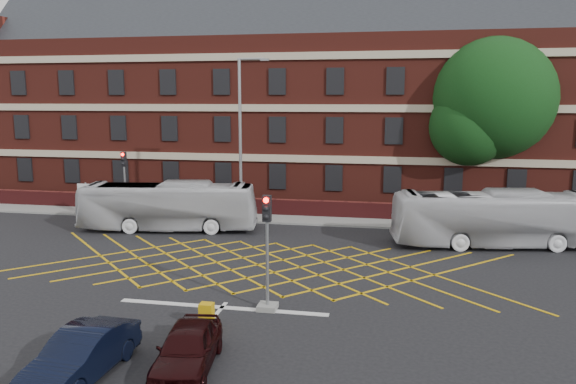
% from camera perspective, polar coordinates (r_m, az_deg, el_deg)
% --- Properties ---
extents(ground, '(120.00, 120.00, 0.00)m').
position_cam_1_polar(ground, '(24.60, -4.23, -8.73)').
color(ground, black).
rests_on(ground, ground).
extents(victorian_building, '(51.00, 12.17, 20.40)m').
position_cam_1_polar(victorian_building, '(44.91, 3.39, 9.72)').
color(victorian_building, maroon).
rests_on(victorian_building, ground).
extents(boundary_wall, '(56.00, 0.50, 1.10)m').
position_cam_1_polar(boundary_wall, '(36.76, 1.04, -1.66)').
color(boundary_wall, '#511516').
rests_on(boundary_wall, ground).
extents(far_pavement, '(60.00, 3.00, 0.12)m').
position_cam_1_polar(far_pavement, '(35.90, 0.77, -2.73)').
color(far_pavement, slate).
rests_on(far_pavement, ground).
extents(box_junction_hatching, '(8.22, 8.22, 0.02)m').
position_cam_1_polar(box_junction_hatching, '(26.44, -3.10, -7.38)').
color(box_junction_hatching, '#CC990C').
rests_on(box_junction_hatching, ground).
extents(stop_line, '(8.00, 0.30, 0.02)m').
position_cam_1_polar(stop_line, '(21.43, -6.72, -11.56)').
color(stop_line, silver).
rests_on(stop_line, ground).
extents(bus_left, '(10.53, 3.90, 2.86)m').
position_cam_1_polar(bus_left, '(33.62, -12.07, -1.40)').
color(bus_left, silver).
rests_on(bus_left, ground).
extents(bus_right, '(10.85, 4.10, 2.95)m').
position_cam_1_polar(bus_right, '(31.22, 20.30, -2.55)').
color(bus_right, silver).
rests_on(bus_right, ground).
extents(car_navy, '(1.67, 4.21, 1.36)m').
position_cam_1_polar(car_navy, '(17.16, -20.23, -15.25)').
color(car_navy, black).
rests_on(car_navy, ground).
extents(car_maroon, '(2.03, 4.02, 1.31)m').
position_cam_1_polar(car_maroon, '(16.87, -10.16, -15.31)').
color(car_maroon, black).
rests_on(car_maroon, ground).
extents(deciduous_tree, '(8.08, 7.97, 11.65)m').
position_cam_1_polar(deciduous_tree, '(39.60, 20.00, 8.13)').
color(deciduous_tree, black).
rests_on(deciduous_tree, ground).
extents(traffic_light_near, '(0.70, 0.70, 4.27)m').
position_cam_1_polar(traffic_light_near, '(20.55, -2.12, -7.25)').
color(traffic_light_near, slate).
rests_on(traffic_light_near, ground).
extents(traffic_light_far, '(0.70, 0.70, 4.27)m').
position_cam_1_polar(traffic_light_far, '(37.85, -16.20, 0.15)').
color(traffic_light_far, slate).
rests_on(traffic_light_far, ground).
extents(street_lamp, '(2.25, 1.00, 9.95)m').
position_cam_1_polar(street_lamp, '(33.43, -4.72, 2.33)').
color(street_lamp, slate).
rests_on(street_lamp, ground).
extents(direction_signs, '(1.10, 0.16, 2.20)m').
position_cam_1_polar(direction_signs, '(39.27, -19.87, -0.28)').
color(direction_signs, gray).
rests_on(direction_signs, ground).
extents(utility_cabinet, '(0.46, 0.38, 0.89)m').
position_cam_1_polar(utility_cabinet, '(19.55, -8.26, -12.36)').
color(utility_cabinet, '#C3940B').
rests_on(utility_cabinet, ground).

